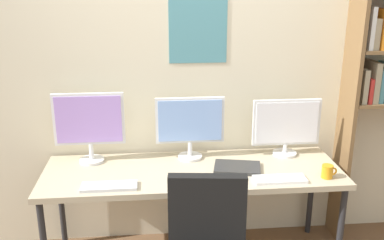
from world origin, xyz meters
name	(u,v)px	position (x,y,z in m)	size (l,w,h in m)	color
wall_back	(188,78)	(0.00, 1.02, 1.30)	(4.49, 0.11, 2.60)	beige
desk	(193,176)	(0.00, 0.60, 0.69)	(2.09, 0.68, 0.74)	tan
monitor_left	(89,123)	(-0.72, 0.81, 1.03)	(0.50, 0.18, 0.52)	silver
monitor_center	(190,124)	(0.00, 0.81, 1.00)	(0.50, 0.18, 0.47)	silver
monitor_right	(286,125)	(0.72, 0.81, 0.97)	(0.51, 0.18, 0.43)	silver
keyboard_left	(109,186)	(-0.56, 0.37, 0.75)	(0.36, 0.13, 0.02)	silver
keyboard_right	(280,179)	(0.56, 0.37, 0.75)	(0.35, 0.13, 0.02)	silver
computer_mouse	(222,182)	(0.17, 0.35, 0.76)	(0.06, 0.10, 0.03)	#38383D
laptop_closed	(237,167)	(0.31, 0.58, 0.75)	(0.32, 0.22, 0.02)	#2D2D2D
coffee_mug	(328,171)	(0.89, 0.39, 0.79)	(0.11, 0.08, 0.09)	orange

